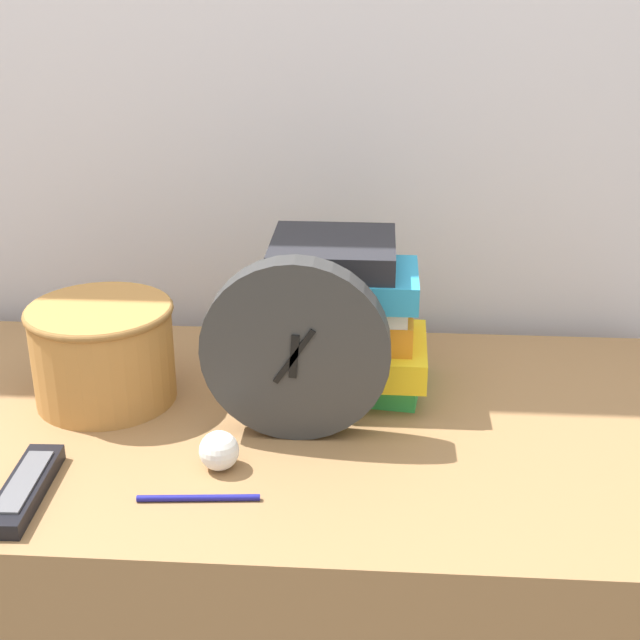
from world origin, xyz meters
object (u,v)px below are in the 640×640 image
at_px(desk_clock, 296,350).
at_px(pen, 198,498).
at_px(book_stack, 343,319).
at_px(tv_remote, 25,489).
at_px(crumpled_paper_ball, 219,451).
at_px(basket, 103,350).

distance_m(desk_clock, pen, 0.23).
xyz_separation_m(desk_clock, book_stack, (0.06, 0.14, -0.01)).
xyz_separation_m(book_stack, pen, (-0.16, -0.31, -0.11)).
height_order(desk_clock, tv_remote, desk_clock).
relative_size(book_stack, crumpled_paper_ball, 4.76).
relative_size(book_stack, tv_remote, 1.37).
relative_size(desk_clock, pen, 1.69).
distance_m(basket, crumpled_paper_ball, 0.27).
relative_size(basket, pen, 1.42).
height_order(desk_clock, crumpled_paper_ball, desk_clock).
height_order(desk_clock, pen, desk_clock).
relative_size(desk_clock, crumpled_paper_ball, 4.90).
xyz_separation_m(book_stack, crumpled_paper_ball, (-0.14, -0.24, -0.08)).
bearing_deg(crumpled_paper_ball, desk_clock, 46.11).
height_order(tv_remote, pen, tv_remote).
height_order(crumpled_paper_ball, pen, crumpled_paper_ball).
xyz_separation_m(tv_remote, pen, (0.21, 0.00, -0.01)).
height_order(tv_remote, crumpled_paper_ball, crumpled_paper_ball).
bearing_deg(desk_clock, pen, -121.60).
relative_size(tv_remote, crumpled_paper_ball, 3.47).
xyz_separation_m(desk_clock, crumpled_paper_ball, (-0.09, -0.09, -0.10)).
bearing_deg(crumpled_paper_ball, basket, 138.06).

